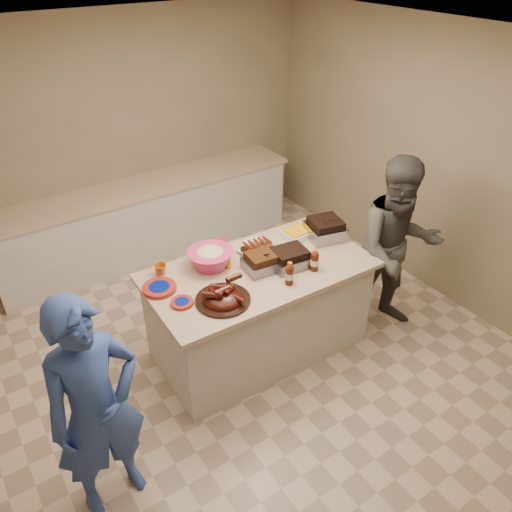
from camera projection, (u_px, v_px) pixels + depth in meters
room at (252, 357)px, 4.61m from camera, size 4.50×5.00×2.70m
back_counter at (149, 219)px, 5.89m from camera, size 3.60×0.64×0.90m
island at (259, 348)px, 4.72m from camera, size 1.95×1.07×0.91m
rib_platter at (223, 301)px, 3.85m from camera, size 0.52×0.52×0.17m
pulled_pork_tray at (264, 269)px, 4.22m from camera, size 0.35×0.28×0.10m
brisket_tray at (289, 265)px, 4.26m from camera, size 0.36×0.31×0.10m
roasting_pan at (325, 237)px, 4.65m from camera, size 0.39×0.39×0.13m
coleslaw_bowl at (211, 267)px, 4.24m from camera, size 0.40×0.40×0.27m
sausage_plate at (257, 247)px, 4.51m from camera, size 0.32×0.32×0.05m
mac_cheese_dish at (298, 236)px, 4.67m from camera, size 0.31×0.23×0.08m
bbq_bottle_a at (289, 284)px, 4.04m from camera, size 0.07×0.07×0.21m
bbq_bottle_b at (314, 270)px, 4.20m from camera, size 0.07×0.07×0.20m
mustard_bottle at (229, 268)px, 4.22m from camera, size 0.04×0.04×0.11m
sauce_bowl at (244, 252)px, 4.43m from camera, size 0.13×0.05×0.13m
plate_stack_large at (160, 290)px, 3.97m from camera, size 0.28×0.28×0.03m
plate_stack_small at (182, 304)px, 3.82m from camera, size 0.18×0.18×0.02m
plastic_cup at (161, 274)px, 4.15m from camera, size 0.11×0.10×0.10m
basket_stack at (216, 254)px, 4.40m from camera, size 0.24×0.20×0.11m
guest_blue at (117, 489)px, 3.52m from camera, size 0.80×1.74×0.40m
guest_gray at (383, 321)px, 5.04m from camera, size 1.50×1.94×0.66m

